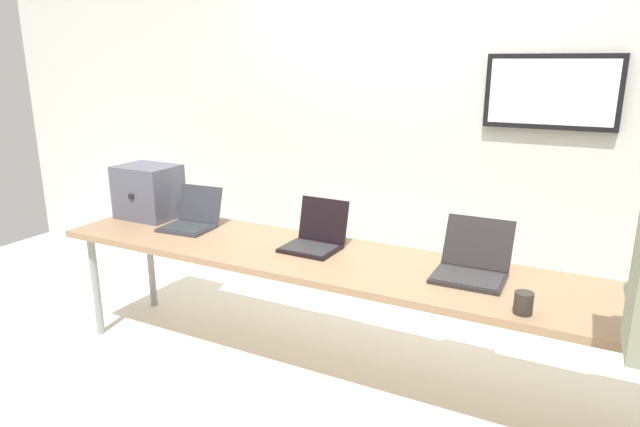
{
  "coord_description": "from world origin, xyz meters",
  "views": [
    {
      "loc": [
        1.17,
        -2.55,
        1.78
      ],
      "look_at": [
        -0.18,
        0.05,
        0.96
      ],
      "focal_mm": 30.89,
      "sensor_mm": 36.0,
      "label": 1
    }
  ],
  "objects_px": {
    "laptop_station_2": "(472,264)",
    "laptop_station_1": "(315,237)",
    "equipment_box": "(149,192)",
    "workbench": "(345,267)",
    "laptop_station_0": "(192,219)",
    "coffee_mug": "(523,303)"
  },
  "relations": [
    {
      "from": "workbench",
      "to": "laptop_station_1",
      "type": "bearing_deg",
      "value": 156.92
    },
    {
      "from": "laptop_station_0",
      "to": "laptop_station_2",
      "type": "relative_size",
      "value": 0.87
    },
    {
      "from": "workbench",
      "to": "laptop_station_1",
      "type": "relative_size",
      "value": 11.1
    },
    {
      "from": "workbench",
      "to": "laptop_station_2",
      "type": "relative_size",
      "value": 9.18
    },
    {
      "from": "laptop_station_0",
      "to": "laptop_station_1",
      "type": "distance_m",
      "value": 0.89
    },
    {
      "from": "workbench",
      "to": "laptop_station_0",
      "type": "relative_size",
      "value": 10.51
    },
    {
      "from": "laptop_station_0",
      "to": "coffee_mug",
      "type": "xyz_separation_m",
      "value": [
        2.08,
        -0.33,
        -0.01
      ]
    },
    {
      "from": "laptop_station_2",
      "to": "workbench",
      "type": "bearing_deg",
      "value": -172.83
    },
    {
      "from": "laptop_station_0",
      "to": "laptop_station_1",
      "type": "xyz_separation_m",
      "value": [
        0.89,
        0.02,
        0.0
      ]
    },
    {
      "from": "laptop_station_2",
      "to": "laptop_station_1",
      "type": "bearing_deg",
      "value": 178.87
    },
    {
      "from": "workbench",
      "to": "laptop_station_2",
      "type": "xyz_separation_m",
      "value": [
        0.66,
        0.08,
        0.1
      ]
    },
    {
      "from": "equipment_box",
      "to": "laptop_station_1",
      "type": "xyz_separation_m",
      "value": [
        1.31,
        -0.04,
        -0.12
      ]
    },
    {
      "from": "laptop_station_1",
      "to": "laptop_station_2",
      "type": "relative_size",
      "value": 0.83
    },
    {
      "from": "laptop_station_2",
      "to": "equipment_box",
      "type": "bearing_deg",
      "value": 178.43
    },
    {
      "from": "equipment_box",
      "to": "laptop_station_2",
      "type": "bearing_deg",
      "value": -1.57
    },
    {
      "from": "equipment_box",
      "to": "coffee_mug",
      "type": "height_order",
      "value": "equipment_box"
    },
    {
      "from": "workbench",
      "to": "laptop_station_0",
      "type": "distance_m",
      "value": 1.13
    },
    {
      "from": "equipment_box",
      "to": "laptop_station_1",
      "type": "relative_size",
      "value": 1.22
    },
    {
      "from": "laptop_station_1",
      "to": "laptop_station_2",
      "type": "height_order",
      "value": "laptop_station_1"
    },
    {
      "from": "equipment_box",
      "to": "laptop_station_1",
      "type": "height_order",
      "value": "equipment_box"
    },
    {
      "from": "laptop_station_2",
      "to": "coffee_mug",
      "type": "xyz_separation_m",
      "value": [
        0.29,
        -0.33,
        -0.01
      ]
    },
    {
      "from": "equipment_box",
      "to": "laptop_station_2",
      "type": "xyz_separation_m",
      "value": [
        2.2,
        -0.06,
        -0.12
      ]
    }
  ]
}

